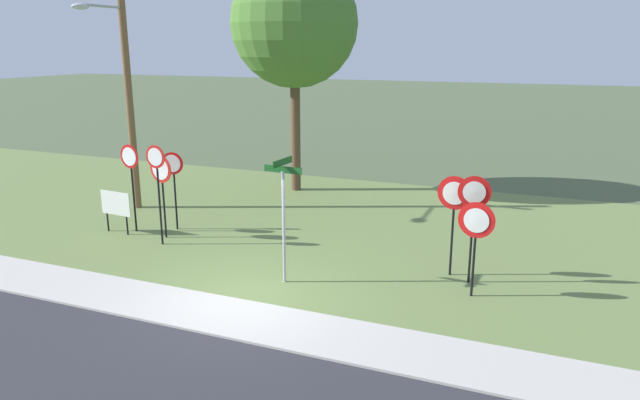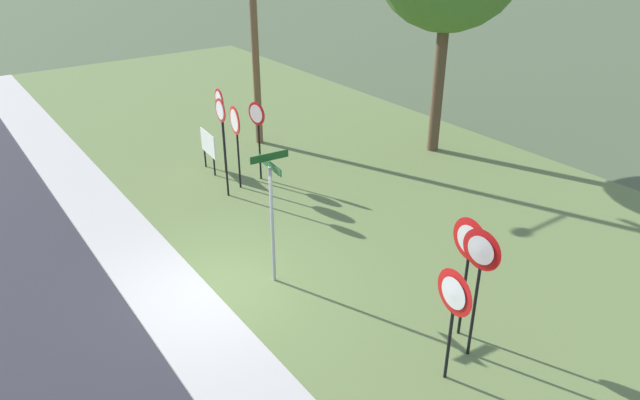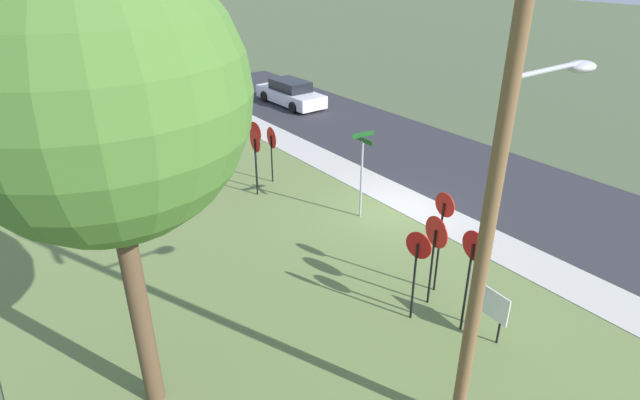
# 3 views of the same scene
# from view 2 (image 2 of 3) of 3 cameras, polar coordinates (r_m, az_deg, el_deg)

# --- Properties ---
(ground_plane) EXTENTS (160.00, 160.00, 0.00)m
(ground_plane) POSITION_cam_2_polar(r_m,az_deg,el_deg) (12.44, -10.52, -8.93)
(ground_plane) COLOR #4C5B3D
(sidewalk_strip) EXTENTS (44.00, 1.60, 0.06)m
(sidewalk_strip) POSITION_cam_2_polar(r_m,az_deg,el_deg) (12.20, -13.95, -9.97)
(sidewalk_strip) COLOR #BCB7AD
(sidewalk_strip) RESTS_ON ground_plane
(grass_median) EXTENTS (44.00, 12.00, 0.04)m
(grass_median) POSITION_cam_2_polar(r_m,az_deg,el_deg) (15.43, 9.83, -1.32)
(grass_median) COLOR olive
(grass_median) RESTS_ON ground_plane
(stop_sign_near_left) EXTENTS (0.65, 0.15, 2.35)m
(stop_sign_near_left) POSITION_cam_2_polar(r_m,az_deg,el_deg) (16.60, -6.19, 7.40)
(stop_sign_near_left) COLOR black
(stop_sign_near_left) RESTS_ON grass_median
(stop_sign_near_right) EXTENTS (0.69, 0.13, 2.61)m
(stop_sign_near_right) POSITION_cam_2_polar(r_m,az_deg,el_deg) (17.11, -9.79, 8.45)
(stop_sign_near_right) COLOR black
(stop_sign_near_right) RESTS_ON grass_median
(stop_sign_far_left) EXTENTS (0.78, 0.15, 2.42)m
(stop_sign_far_left) POSITION_cam_2_polar(r_m,az_deg,el_deg) (16.09, -8.32, 6.93)
(stop_sign_far_left) COLOR black
(stop_sign_far_left) RESTS_ON grass_median
(stop_sign_far_center) EXTENTS (0.63, 0.11, 2.79)m
(stop_sign_far_center) POSITION_cam_2_polar(r_m,az_deg,el_deg) (15.57, -9.62, 7.01)
(stop_sign_far_center) COLOR black
(stop_sign_far_center) RESTS_ON grass_median
(yield_sign_near_left) EXTENTS (0.80, 0.13, 2.15)m
(yield_sign_near_left) POSITION_cam_2_polar(r_m,az_deg,el_deg) (9.47, 12.98, -9.73)
(yield_sign_near_left) COLOR black
(yield_sign_near_left) RESTS_ON grass_median
(yield_sign_near_right) EXTENTS (0.81, 0.11, 2.44)m
(yield_sign_near_right) POSITION_cam_2_polar(r_m,az_deg,el_deg) (10.38, 14.42, -4.84)
(yield_sign_near_right) COLOR black
(yield_sign_near_right) RESTS_ON grass_median
(yield_sign_far_left) EXTENTS (0.74, 0.12, 2.55)m
(yield_sign_far_left) POSITION_cam_2_polar(r_m,az_deg,el_deg) (9.90, 15.46, -6.13)
(yield_sign_far_left) COLOR black
(yield_sign_far_left) RESTS_ON grass_median
(street_name_post) EXTENTS (0.96, 0.81, 2.93)m
(street_name_post) POSITION_cam_2_polar(r_m,az_deg,el_deg) (11.68, -4.81, -0.78)
(street_name_post) COLOR #9EA0A8
(street_name_post) RESTS_ON grass_median
(notice_board) EXTENTS (1.10, 0.12, 1.25)m
(notice_board) POSITION_cam_2_polar(r_m,az_deg,el_deg) (17.69, -10.98, 5.32)
(notice_board) COLOR black
(notice_board) RESTS_ON grass_median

